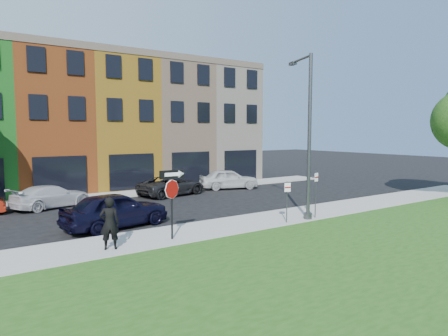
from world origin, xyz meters
TOP-DOWN VIEW (x-y plane):
  - ground at (0.00, 0.00)m, footprint 120.00×120.00m
  - sidewalk_near at (2.00, 3.00)m, footprint 40.00×3.00m
  - sidewalk_far at (-3.00, 15.00)m, footprint 40.00×2.40m
  - rowhouse_block at (-2.50, 21.18)m, footprint 30.00×10.12m
  - stop_sign at (-3.74, 2.33)m, footprint 1.05×0.11m
  - man at (-6.26, 2.38)m, footprint 0.99×0.90m
  - sedan_near at (-4.78, 6.00)m, footprint 3.62×5.58m
  - parked_car_silver at (-6.23, 12.86)m, footprint 4.78×5.78m
  - parked_car_dark at (1.64, 12.98)m, footprint 4.45×5.95m
  - parked_car_white at (6.73, 13.33)m, footprint 4.60×5.66m
  - street_lamp at (3.61, 2.10)m, footprint 1.13×2.47m
  - parking_sign_a at (2.11, 1.89)m, footprint 0.31×0.12m
  - parking_sign_b at (4.05, 1.89)m, footprint 0.31×0.12m

SIDE VIEW (x-z plane):
  - ground at x=0.00m, z-range 0.00..0.00m
  - sidewalk_near at x=2.00m, z-range 0.00..0.12m
  - sidewalk_far at x=-3.00m, z-range 0.00..0.12m
  - parked_car_silver at x=-6.23m, z-range 0.00..1.33m
  - parked_car_dark at x=1.64m, z-range 0.00..1.38m
  - parked_car_white at x=6.73m, z-range 0.00..1.55m
  - sedan_near at x=-4.78m, z-range 0.00..1.67m
  - man at x=-6.26m, z-range 0.12..2.06m
  - parking_sign_a at x=2.11m, z-range 0.38..2.35m
  - parking_sign_b at x=4.05m, z-range 0.40..2.78m
  - stop_sign at x=-3.74m, z-range 0.72..3.51m
  - street_lamp at x=3.61m, z-range 0.15..8.21m
  - rowhouse_block at x=-2.50m, z-range -0.01..9.99m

